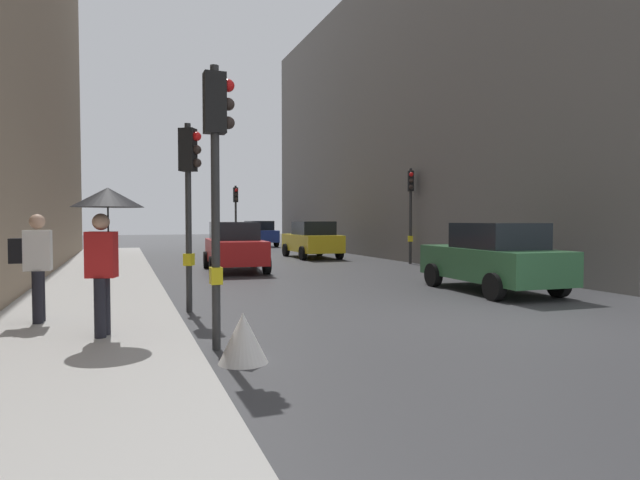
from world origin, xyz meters
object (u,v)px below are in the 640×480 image
Objects in this scene: pedestrian_with_black_backpack at (35,261)px; car_blue_van at (258,234)px; traffic_light_near_right at (189,182)px; car_yellow_taxi at (312,240)px; traffic_light_near_left at (217,155)px; traffic_light_far_median at (236,206)px; car_red_sedan at (235,247)px; pedestrian_with_umbrella at (106,220)px; warning_sign_triangle at (243,338)px; car_green_estate at (493,258)px; traffic_light_mid_street at (411,198)px.

car_blue_van is at bearing 68.66° from pedestrian_with_black_backpack.
traffic_light_near_right is 0.89× the size of car_yellow_taxi.
traffic_light_near_right is (-0.00, 3.22, -0.17)m from traffic_light_near_left.
traffic_light_far_median reaches higher than car_red_sedan.
car_red_sedan is at bearing 60.65° from pedestrian_with_black_backpack.
car_yellow_taxi is (2.51, -5.90, -1.73)m from traffic_light_far_median.
car_red_sedan is 2.02× the size of pedestrian_with_umbrella.
traffic_light_near_left reaches higher than pedestrian_with_black_backpack.
traffic_light_near_left is at bearing 102.20° from warning_sign_triangle.
pedestrian_with_black_backpack is at bearing -158.35° from traffic_light_near_right.
traffic_light_far_median reaches higher than car_blue_van.
car_green_estate is (0.26, -12.92, 0.00)m from car_yellow_taxi.
pedestrian_with_umbrella is at bearing 137.33° from warning_sign_triangle.
traffic_light_far_median is 5.82× the size of warning_sign_triangle.
car_yellow_taxi is at bearing 55.16° from pedestrian_with_black_backpack.
traffic_light_far_median is (4.81, 22.33, -0.14)m from traffic_light_near_left.
car_green_estate is 9.53m from pedestrian_with_umbrella.
traffic_light_far_median is at bearing 78.26° from car_red_sedan.
traffic_light_mid_street is 6.10× the size of warning_sign_triangle.
traffic_light_far_median is 0.95× the size of traffic_light_mid_street.
pedestrian_with_black_backpack reaches higher than warning_sign_triangle.
car_green_estate is 8.60m from warning_sign_triangle.
car_red_sedan is 1.02× the size of car_blue_van.
car_green_estate is at bearing -88.83° from car_yellow_taxi.
car_yellow_taxi is at bearing 61.00° from traffic_light_near_right.
warning_sign_triangle is at bearing -104.30° from car_blue_van.
pedestrian_with_black_backpack is 2.72× the size of warning_sign_triangle.
traffic_light_near_left is at bearing -40.19° from pedestrian_with_black_backpack.
traffic_light_near_right reaches higher than car_red_sedan.
traffic_light_near_right is 0.94× the size of traffic_light_mid_street.
traffic_light_near_left reaches higher than traffic_light_mid_street.
traffic_light_near_right reaches higher than car_green_estate.
traffic_light_near_left is at bearing -89.94° from traffic_light_near_right.
pedestrian_with_umbrella reaches higher than pedestrian_with_black_backpack.
traffic_light_near_right is 13.07m from traffic_light_mid_street.
traffic_light_near_left reaches higher than car_yellow_taxi.
car_yellow_taxi is at bearing 47.00° from car_red_sedan.
car_red_sedan is 11.36m from pedestrian_with_umbrella.
traffic_light_mid_street is at bearing 43.86° from pedestrian_with_umbrella.
pedestrian_with_black_backpack reaches higher than car_green_estate.
car_blue_van is at bearing 88.63° from car_yellow_taxi.
traffic_light_far_median is at bearing 73.81° from pedestrian_with_umbrella.
traffic_light_mid_street is 7.69m from car_red_sedan.
car_red_sedan is 12.35m from warning_sign_triangle.
car_blue_van is 29.07m from pedestrian_with_umbrella.
traffic_light_near_right is at bearing 90.06° from traffic_light_near_left.
car_red_sedan is 2.44× the size of pedestrian_with_black_backpack.
car_blue_van is at bearing 75.70° from warning_sign_triangle.
traffic_light_near_left reaches higher than car_blue_van.
car_red_sedan is (2.52, 8.06, -1.70)m from traffic_light_near_right.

